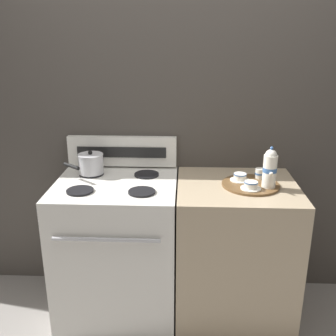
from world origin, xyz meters
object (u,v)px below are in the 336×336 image
creamer_jug (260,173)px  teacup_left (240,177)px  teacup_right (251,185)px  stove (118,248)px  teapot (270,168)px  serving_tray (251,185)px  saucepan (91,164)px

creamer_jug → teacup_left: bearing=-158.4°
teacup_right → creamer_jug: creamer_jug is taller
stove → teacup_left: 0.92m
stove → teacup_left: bearing=3.2°
teapot → stove: bearing=176.5°
serving_tray → teacup_left: size_ratio=2.88×
creamer_jug → teacup_right: bearing=-114.1°
stove → creamer_jug: bearing=6.0°
saucepan → teacup_left: (0.96, -0.10, -0.04)m
teapot → saucepan: bearing=169.7°
saucepan → teapot: size_ratio=1.01×
stove → saucepan: size_ratio=3.69×
teacup_left → creamer_jug: 0.14m
stove → saucepan: bearing=141.5°
serving_tray → teapot: bearing=-26.9°
teacup_left → teacup_right: same height
stove → teapot: (0.93, -0.06, 0.59)m
serving_tray → creamer_jug: size_ratio=5.63×
teapot → teacup_left: bearing=147.2°
saucepan → teapot: (1.12, -0.20, 0.06)m
serving_tray → teacup_left: 0.08m
saucepan → teacup_left: 0.97m
teacup_left → creamer_jug: size_ratio=1.96×
teapot → teacup_left: teapot is taller
teapot → teacup_right: size_ratio=2.06×
stove → teacup_left: size_ratio=7.69×
serving_tray → creamer_jug: creamer_jug is taller
serving_tray → teacup_right: 0.09m
teapot → teacup_right: 0.15m
teacup_right → creamer_jug: (0.08, 0.19, 0.01)m
serving_tray → teapot: 0.17m
serving_tray → teacup_right: (-0.01, -0.09, 0.03)m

